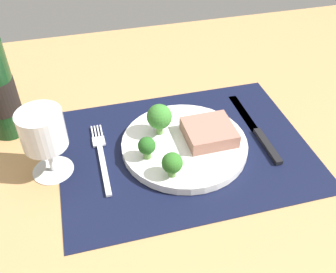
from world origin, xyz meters
TOP-DOWN VIEW (x-y plane):
  - ground_plane at (0.00, 0.00)cm, footprint 140.00×110.00cm
  - placemat at (0.00, 0.00)cm, footprint 47.45×35.76cm
  - plate at (0.00, 0.00)cm, footprint 23.97×23.97cm
  - steak at (4.83, -0.28)cm, footprint 9.26×8.77cm
  - broccoli_back_left at (-3.96, 3.70)cm, footprint 4.82×4.82cm
  - broccoli_front_edge at (-7.75, -2.33)cm, footprint 3.21×3.21cm
  - broccoli_near_fork at (-4.57, -7.79)cm, footprint 3.65×3.65cm
  - fork at (-15.73, 1.42)cm, footprint 2.40×19.20cm
  - knife at (15.55, 0.53)cm, footprint 1.80×23.00cm
  - wine_glass at (-24.65, 0.51)cm, footprint 7.66×7.66cm

SIDE VIEW (x-z plane):
  - ground_plane at x=0.00cm, z-range -3.00..0.00cm
  - placemat at x=0.00cm, z-range 0.00..0.30cm
  - fork at x=-15.73cm, z-range 0.30..0.80cm
  - knife at x=15.55cm, z-range 0.20..1.00cm
  - plate at x=0.00cm, z-range 0.30..1.90cm
  - steak at x=4.83cm, z-range 1.90..4.58cm
  - broccoli_front_edge at x=-7.75cm, z-range 2.32..6.73cm
  - broccoli_near_fork at x=-4.57cm, z-range 2.35..7.14cm
  - broccoli_back_left at x=-3.96cm, z-range 2.63..9.08cm
  - wine_glass at x=-24.65cm, z-range 2.29..15.37cm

